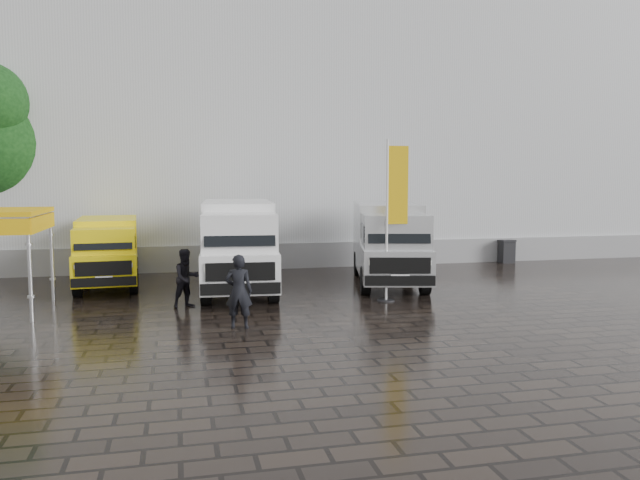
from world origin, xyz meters
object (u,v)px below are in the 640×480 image
object	(u,v)px
van_white	(238,247)
person_tent	(187,278)
wheelie_bin	(507,251)
flagpole	(393,212)
person_front	(239,291)
van_yellow	(107,253)
van_silver	(389,244)

from	to	relation	value
van_white	person_tent	xyz separation A→B (m)	(-1.64, -2.20, -0.59)
person_tent	wheelie_bin	bearing A→B (deg)	-1.05
flagpole	person_front	xyz separation A→B (m)	(-4.68, -2.37, -1.69)
person_front	van_white	bearing A→B (deg)	-82.70
van_white	flagpole	size ratio (longest dim) A/B	1.39
van_white	wheelie_bin	xyz separation A→B (m)	(11.68, 4.10, -0.92)
van_yellow	person_tent	bearing A→B (deg)	-60.99
van_silver	person_tent	distance (m)	7.16
van_yellow	person_front	distance (m)	7.61
van_yellow	van_white	world-z (taller)	van_white
van_yellow	flagpole	xyz separation A→B (m)	(8.31, -4.32, 1.47)
van_yellow	person_tent	distance (m)	4.64
wheelie_bin	van_silver	bearing A→B (deg)	-146.96
van_silver	person_front	distance (m)	7.61
person_front	van_yellow	bearing A→B (deg)	-48.67
flagpole	wheelie_bin	bearing A→B (deg)	41.81
van_silver	wheelie_bin	distance (m)	7.70
van_white	person_tent	distance (m)	2.80
flagpole	person_front	distance (m)	5.51
wheelie_bin	van_white	bearing A→B (deg)	-157.95
van_yellow	person_tent	xyz separation A→B (m)	(2.47, -3.92, -0.30)
van_white	van_silver	xyz separation A→B (m)	(5.07, 0.23, -0.06)
van_silver	flagpole	distance (m)	3.20
flagpole	van_yellow	bearing A→B (deg)	152.55
person_front	person_tent	world-z (taller)	person_front
person_tent	van_silver	bearing A→B (deg)	-6.45
van_yellow	wheelie_bin	size ratio (longest dim) A/B	4.96
person_front	van_silver	bearing A→B (deg)	-124.11
van_white	flagpole	distance (m)	5.08
van_yellow	person_tent	world-z (taller)	van_yellow
van_yellow	flagpole	size ratio (longest dim) A/B	1.03
van_yellow	van_white	bearing A→B (deg)	-25.95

